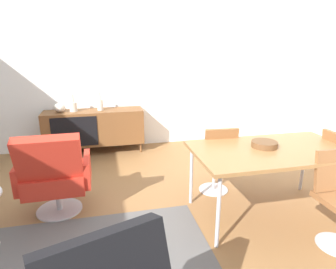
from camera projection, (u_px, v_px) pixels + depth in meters
name	position (u px, v px, depth m)	size (l,w,h in m)	color
ground_plane	(144.00, 227.00, 2.86)	(8.32, 8.32, 0.00)	olive
wall_back	(120.00, 66.00, 4.87)	(6.80, 0.12, 2.80)	white
sideboard	(94.00, 127.00, 4.77)	(1.60, 0.45, 0.72)	brown
vase_cobalt	(100.00, 104.00, 4.68)	(0.10, 0.10, 0.29)	beige
vase_sculptural_dark	(60.00, 108.00, 4.55)	(0.18, 0.18, 0.14)	beige
vase_ceramic_small	(73.00, 106.00, 4.59)	(0.12, 0.12, 0.28)	beige
dining_table	(272.00, 153.00, 2.90)	(1.60, 0.90, 0.74)	olive
wooden_bowl_on_table	(264.00, 144.00, 2.92)	(0.26, 0.26, 0.06)	brown
dining_chair_back_left	(217.00, 157.00, 3.41)	(0.43, 0.45, 0.86)	brown
lounge_chair_red	(54.00, 174.00, 2.96)	(0.73, 0.66, 0.95)	red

